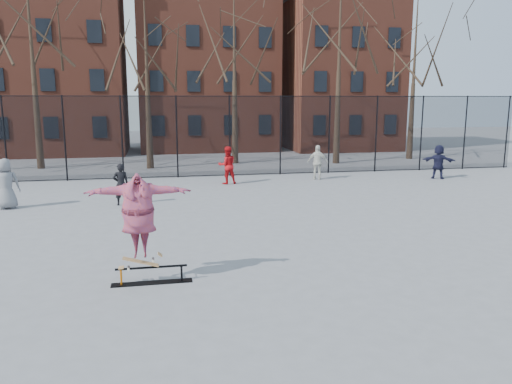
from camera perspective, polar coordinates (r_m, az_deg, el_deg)
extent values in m
plane|color=slate|center=(12.49, 0.17, -7.28)|extent=(100.00, 100.00, 0.00)
cube|color=black|center=(10.95, -11.80, -10.12)|extent=(1.69, 0.26, 0.01)
cylinder|color=orange|center=(10.92, -15.15, -9.39)|extent=(0.04, 0.04, 0.35)
cylinder|color=black|center=(10.89, -8.50, -9.17)|extent=(0.04, 0.04, 0.35)
cylinder|color=black|center=(10.83, -11.87, -8.43)|extent=(1.49, 0.05, 0.05)
imported|color=#523E9B|center=(10.56, -13.23, -3.32)|extent=(2.18, 0.67, 1.76)
imported|color=slate|center=(19.60, -26.66, 0.86)|extent=(0.96, 0.71, 1.80)
imported|color=black|center=(18.82, -15.18, 0.86)|extent=(0.62, 0.46, 1.54)
imported|color=red|center=(22.74, -3.31, 3.07)|extent=(0.91, 0.75, 1.71)
imported|color=silver|center=(24.13, 7.08, 3.38)|extent=(1.05, 0.76, 1.66)
imported|color=#1A1B34|center=(25.76, 20.14, 3.27)|extent=(1.55, 1.26, 1.66)
cylinder|color=black|center=(25.66, -26.78, 5.39)|extent=(0.07, 0.07, 4.00)
cylinder|color=black|center=(25.09, -21.04, 5.72)|extent=(0.07, 0.07, 4.00)
cylinder|color=black|center=(24.78, -15.08, 6.01)|extent=(0.07, 0.07, 4.00)
cylinder|color=black|center=(24.74, -9.03, 6.24)|extent=(0.07, 0.07, 4.00)
cylinder|color=black|center=(24.98, -3.02, 6.39)|extent=(0.07, 0.07, 4.00)
cylinder|color=black|center=(25.48, 2.81, 6.48)|extent=(0.07, 0.07, 4.00)
cylinder|color=black|center=(26.22, 8.37, 6.50)|extent=(0.07, 0.07, 4.00)
cylinder|color=black|center=(27.20, 13.57, 6.46)|extent=(0.07, 0.07, 4.00)
cylinder|color=black|center=(28.38, 18.38, 6.38)|extent=(0.07, 0.07, 4.00)
cylinder|color=black|center=(29.75, 22.77, 6.27)|extent=(0.07, 0.07, 4.00)
cylinder|color=black|center=(31.27, 26.75, 6.13)|extent=(0.07, 0.07, 4.00)
cube|color=black|center=(24.84, -5.78, 6.33)|extent=(34.00, 0.01, 4.00)
cylinder|color=black|center=(24.77, -5.87, 10.85)|extent=(34.00, 0.04, 0.04)
cone|color=black|center=(30.13, -23.14, 6.88)|extent=(0.40, 0.40, 4.62)
cone|color=black|center=(28.21, -12.61, 7.27)|extent=(0.40, 0.40, 4.62)
cone|color=black|center=(29.89, -1.87, 7.69)|extent=(0.40, 0.40, 4.62)
cone|color=black|center=(30.03, 9.05, 7.58)|extent=(0.40, 0.40, 4.62)
cone|color=black|center=(33.48, 17.22, 7.54)|extent=(0.40, 0.40, 4.62)
cube|color=brown|center=(38.30, -21.78, 13.13)|extent=(9.00, 7.00, 12.00)
cube|color=brown|center=(37.94, -5.53, 14.61)|extent=(10.00, 7.00, 13.00)
cube|color=brown|center=(40.15, 9.22, 12.87)|extent=(8.00, 7.00, 11.00)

